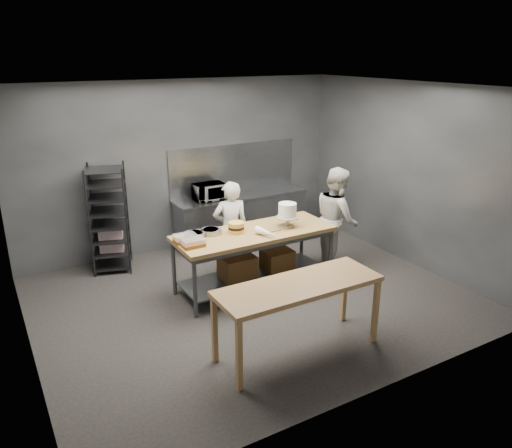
{
  "coord_description": "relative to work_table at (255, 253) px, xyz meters",
  "views": [
    {
      "loc": [
        -3.24,
        -5.73,
        3.45
      ],
      "look_at": [
        0.19,
        0.24,
        1.05
      ],
      "focal_mm": 35.0,
      "sensor_mm": 36.0,
      "label": 1
    }
  ],
  "objects": [
    {
      "name": "splashback_panel",
      "position": [
        0.8,
        2.18,
        0.78
      ],
      "size": [
        2.6,
        0.02,
        0.9
      ],
      "primitive_type": "cube",
      "color": "slate",
      "rests_on": "back_counter"
    },
    {
      "name": "near_counter",
      "position": [
        -0.41,
        -1.76,
        0.24
      ],
      "size": [
        2.0,
        0.7,
        0.9
      ],
      "color": "#91633C",
      "rests_on": "ground"
    },
    {
      "name": "speed_rack",
      "position": [
        -1.69,
        1.8,
        0.28
      ],
      "size": [
        0.77,
        0.8,
        1.75
      ],
      "color": "black",
      "rests_on": "ground"
    },
    {
      "name": "chef_behind",
      "position": [
        -0.08,
        0.63,
        0.2
      ],
      "size": [
        0.63,
        0.49,
        1.55
      ],
      "primitive_type": "imported",
      "rotation": [
        0.0,
        0.0,
        2.91
      ],
      "color": "silver",
      "rests_on": "ground"
    },
    {
      "name": "offset_spatula",
      "position": [
        0.13,
        -0.17,
        0.35
      ],
      "size": [
        0.36,
        0.02,
        0.02
      ],
      "color": "slate",
      "rests_on": "work_table"
    },
    {
      "name": "layer_cake",
      "position": [
        -0.27,
        0.07,
        0.43
      ],
      "size": [
        0.24,
        0.24,
        0.16
      ],
      "color": "gold",
      "rests_on": "work_table"
    },
    {
      "name": "work_table",
      "position": [
        0.0,
        0.0,
        0.0
      ],
      "size": [
        2.4,
        0.9,
        0.92
      ],
      "color": "olive",
      "rests_on": "ground"
    },
    {
      "name": "pastry_clamshells",
      "position": [
        -1.05,
        -0.02,
        0.4
      ],
      "size": [
        0.34,
        0.43,
        0.11
      ],
      "color": "#945C1D",
      "rests_on": "work_table"
    },
    {
      "name": "chef_right",
      "position": [
        1.55,
        0.01,
        0.28
      ],
      "size": [
        0.89,
        1.0,
        1.7
      ],
      "primitive_type": "imported",
      "rotation": [
        0.0,
        0.0,
        1.22
      ],
      "color": "beige",
      "rests_on": "ground"
    },
    {
      "name": "ground",
      "position": [
        -0.2,
        -0.3,
        -0.57
      ],
      "size": [
        6.0,
        6.0,
        0.0
      ],
      "primitive_type": "plane",
      "color": "black",
      "rests_on": "ground"
    },
    {
      "name": "piping_bag",
      "position": [
        0.03,
        -0.3,
        0.41
      ],
      "size": [
        0.23,
        0.4,
        0.12
      ],
      "primitive_type": "cone",
      "rotation": [
        1.57,
        0.0,
        0.3
      ],
      "color": "white",
      "rests_on": "work_table"
    },
    {
      "name": "microwave",
      "position": [
        0.13,
        1.88,
        0.48
      ],
      "size": [
        0.54,
        0.37,
        0.3
      ],
      "primitive_type": "imported",
      "color": "black",
      "rests_on": "back_counter"
    },
    {
      "name": "back_wall",
      "position": [
        -0.2,
        2.2,
        0.93
      ],
      "size": [
        6.0,
        0.04,
        3.0
      ],
      "primitive_type": "cube",
      "color": "#4C4F54",
      "rests_on": "ground"
    },
    {
      "name": "back_counter",
      "position": [
        0.8,
        1.88,
        -0.12
      ],
      "size": [
        2.6,
        0.6,
        0.9
      ],
      "color": "slate",
      "rests_on": "ground"
    },
    {
      "name": "cake_pans",
      "position": [
        -0.73,
        0.2,
        0.39
      ],
      "size": [
        0.57,
        0.28,
        0.07
      ],
      "color": "gray",
      "rests_on": "work_table"
    },
    {
      "name": "frosted_cake_stand",
      "position": [
        0.53,
        -0.08,
        0.58
      ],
      "size": [
        0.34,
        0.34,
        0.37
      ],
      "color": "#A79F85",
      "rests_on": "work_table"
    }
  ]
}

